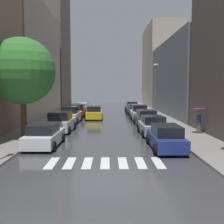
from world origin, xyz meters
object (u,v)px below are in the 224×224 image
object	(u,v)px
parked_car_right_nearest	(166,138)
parked_car_right_third	(146,118)
pedestrian_foreground	(199,116)
parked_car_left_nearest	(44,136)
parked_car_right_second	(153,126)
parked_car_right_fourth	(139,113)
parked_car_right_fifth	(135,110)
parked_car_left_third	(71,115)
parked_car_left_fourth	(78,111)
street_tree_left	(22,71)
lamp_post_right	(156,87)
parked_car_left_second	(61,122)
taxi_midroad	(94,113)
parked_car_right_sixth	(132,107)

from	to	relation	value
parked_car_right_nearest	parked_car_right_third	world-z (taller)	parked_car_right_third
parked_car_right_nearest	pedestrian_foreground	xyz separation A→B (m)	(3.72, 5.14, 0.87)
pedestrian_foreground	parked_car_left_nearest	bearing A→B (deg)	-20.57
parked_car_right_second	parked_car_right_fourth	bearing A→B (deg)	-1.67
parked_car_right_nearest	parked_car_right_fifth	xyz separation A→B (m)	(0.10, 21.68, 0.01)
parked_car_left_third	parked_car_left_nearest	bearing A→B (deg)	-177.53
parked_car_right_third	parked_car_right_fifth	bearing A→B (deg)	-2.05
parked_car_left_fourth	street_tree_left	world-z (taller)	street_tree_left
parked_car_left_nearest	parked_car_left_third	xyz separation A→B (m)	(-0.00, 12.85, 0.11)
parked_car_right_nearest	lamp_post_right	bearing A→B (deg)	-6.88
parked_car_right_nearest	street_tree_left	world-z (taller)	street_tree_left
parked_car_left_fourth	parked_car_right_second	size ratio (longest dim) A/B	1.03
parked_car_left_nearest	parked_car_right_second	xyz separation A→B (m)	(7.73, 4.36, 0.01)
parked_car_left_second	parked_car_right_third	bearing A→B (deg)	-63.23
parked_car_right_fourth	lamp_post_right	world-z (taller)	lamp_post_right
parked_car_right_third	pedestrian_foreground	bearing A→B (deg)	-149.72
parked_car_right_nearest	parked_car_right_third	xyz separation A→B (m)	(0.19, 10.63, 0.04)
taxi_midroad	lamp_post_right	bearing A→B (deg)	-109.59
parked_car_left_fourth	parked_car_right_third	bearing A→B (deg)	-140.24
parked_car_right_nearest	street_tree_left	bearing A→B (deg)	70.69
parked_car_right_nearest	parked_car_right_sixth	world-z (taller)	parked_car_right_sixth
parked_car_left_third	street_tree_left	distance (m)	11.29
parked_car_left_nearest	parked_car_left_third	distance (m)	12.85
parked_car_left_third	taxi_midroad	distance (m)	4.01
parked_car_left_nearest	pedestrian_foreground	world-z (taller)	pedestrian_foreground
parked_car_right_nearest	parked_car_right_sixth	distance (m)	27.32
parked_car_right_nearest	parked_car_right_second	xyz separation A→B (m)	(0.02, 5.27, 0.01)
parked_car_right_second	taxi_midroad	distance (m)	12.88
parked_car_right_third	street_tree_left	bearing A→B (deg)	122.96
street_tree_left	parked_car_left_fourth	bearing A→B (deg)	82.43
taxi_midroad	street_tree_left	distance (m)	14.85
parked_car_left_third	parked_car_right_third	xyz separation A→B (m)	(7.90, -3.13, -0.07)
parked_car_right_fourth	parked_car_right_fifth	xyz separation A→B (m)	(0.01, 5.80, -0.11)
parked_car_right_nearest	parked_car_right_fourth	size ratio (longest dim) A/B	1.16
parked_car_right_fourth	lamp_post_right	xyz separation A→B (m)	(1.74, -1.21, 3.02)
parked_car_right_fourth	street_tree_left	distance (m)	16.42
parked_car_left_nearest	taxi_midroad	size ratio (longest dim) A/B	1.00
lamp_post_right	parked_car_right_fifth	bearing A→B (deg)	103.84
parked_car_right_second	pedestrian_foreground	xyz separation A→B (m)	(3.71, -0.12, 0.85)
parked_car_left_nearest	parked_car_left_second	distance (m)	6.19
taxi_midroad	lamp_post_right	distance (m)	8.13
parked_car_left_fourth	street_tree_left	size ratio (longest dim) A/B	0.58
parked_car_left_nearest	parked_car_right_second	bearing A→B (deg)	-59.29
parked_car_right_fourth	taxi_midroad	world-z (taller)	parked_car_right_fourth
parked_car_left_second	lamp_post_right	bearing A→B (deg)	-48.86
parked_car_left_fourth	parked_car_right_nearest	distance (m)	21.69
parked_car_left_third	parked_car_left_fourth	distance (m)	6.55
parked_car_left_fourth	parked_car_right_fourth	world-z (taller)	parked_car_right_fourth
parked_car_right_nearest	parked_car_right_fifth	distance (m)	21.68
parked_car_right_nearest	parked_car_right_third	size ratio (longest dim) A/B	1.02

